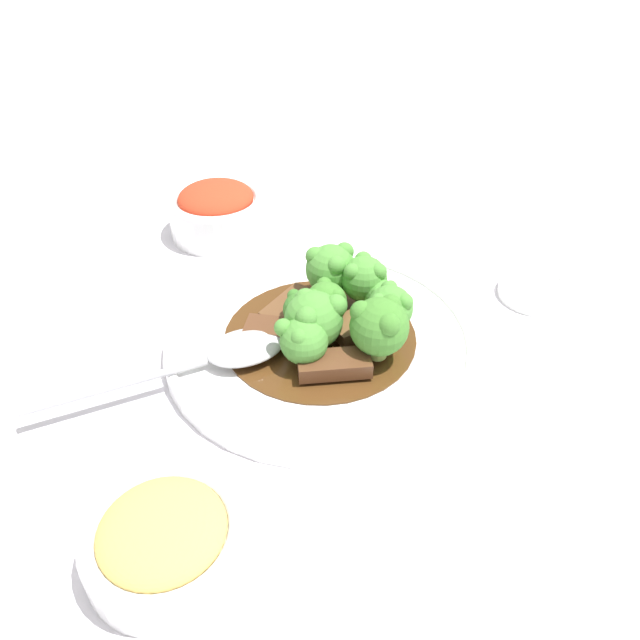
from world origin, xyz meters
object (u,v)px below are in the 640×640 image
(beef_strip_1, at_px, (355,325))
(broccoli_floret_4, at_px, (299,338))
(beef_strip_2, at_px, (291,306))
(broccoli_floret_8, at_px, (364,278))
(broccoli_floret_0, at_px, (318,319))
(broccoli_floret_3, at_px, (380,295))
(broccoli_floret_2, at_px, (390,307))
(broccoli_floret_7, at_px, (379,325))
(beef_strip_3, at_px, (334,364))
(main_plate, at_px, (320,340))
(side_bowl_kimchi, at_px, (217,210))
(side_bowl_appetizer, at_px, (165,540))
(broccoli_floret_6, at_px, (301,308))
(beef_strip_0, at_px, (273,330))
(broccoli_floret_1, at_px, (331,268))
(sauce_dish, at_px, (535,291))
(broccoli_floret_5, at_px, (325,301))
(serving_spoon, at_px, (229,352))

(beef_strip_1, relative_size, broccoli_floret_4, 1.27)
(beef_strip_2, xyz_separation_m, broccoli_floret_8, (-0.03, 0.06, 0.03))
(broccoli_floret_0, bearing_deg, broccoli_floret_3, 146.74)
(broccoli_floret_2, relative_size, broccoli_floret_7, 0.91)
(beef_strip_3, bearing_deg, main_plate, -147.76)
(side_bowl_kimchi, bearing_deg, side_bowl_appetizer, 21.76)
(broccoli_floret_6, bearing_deg, beef_strip_2, -138.70)
(beef_strip_0, height_order, broccoli_floret_0, broccoli_floret_0)
(side_bowl_appetizer, bearing_deg, broccoli_floret_8, 170.13)
(beef_strip_2, relative_size, side_bowl_kimchi, 0.59)
(broccoli_floret_0, xyz_separation_m, broccoli_floret_8, (-0.07, 0.02, 0.00))
(broccoli_floret_7, bearing_deg, broccoli_floret_1, -136.91)
(main_plate, xyz_separation_m, beef_strip_1, (-0.01, 0.03, 0.02))
(beef_strip_2, height_order, sauce_dish, beef_strip_2)
(side_bowl_kimchi, bearing_deg, broccoli_floret_2, 59.04)
(broccoli_floret_0, xyz_separation_m, broccoli_floret_2, (-0.03, 0.06, 0.00))
(broccoli_floret_2, xyz_separation_m, broccoli_floret_6, (0.01, -0.08, -0.01))
(beef_strip_1, relative_size, beef_strip_2, 0.84)
(beef_strip_1, relative_size, broccoli_floret_8, 1.06)
(broccoli_floret_7, distance_m, side_bowl_kimchi, 0.31)
(beef_strip_2, relative_size, sauce_dish, 0.88)
(broccoli_floret_7, bearing_deg, beef_strip_1, -133.21)
(broccoli_floret_6, bearing_deg, broccoli_floret_7, 79.01)
(broccoli_floret_5, bearing_deg, broccoli_floret_6, -47.87)
(broccoli_floret_3, height_order, side_bowl_kimchi, side_bowl_kimchi)
(broccoli_floret_1, bearing_deg, broccoli_floret_3, 75.50)
(side_bowl_kimchi, bearing_deg, main_plate, 48.67)
(broccoli_floret_2, distance_m, side_bowl_kimchi, 0.29)
(serving_spoon, bearing_deg, side_bowl_appetizer, 12.22)
(broccoli_floret_6, relative_size, broccoli_floret_8, 0.73)
(beef_strip_1, distance_m, serving_spoon, 0.12)
(beef_strip_3, distance_m, broccoli_floret_5, 0.07)
(broccoli_floret_7, bearing_deg, broccoli_floret_2, 176.19)
(broccoli_floret_3, bearing_deg, beef_strip_1, -25.33)
(sauce_dish, bearing_deg, broccoli_floret_7, -37.53)
(broccoli_floret_7, bearing_deg, broccoli_floret_8, -154.22)
(broccoli_floret_4, height_order, broccoli_floret_5, broccoli_floret_4)
(broccoli_floret_0, relative_size, broccoli_floret_8, 1.01)
(beef_strip_3, distance_m, broccoli_floret_1, 0.12)
(main_plate, bearing_deg, broccoli_floret_4, -6.53)
(beef_strip_3, distance_m, broccoli_floret_7, 0.05)
(broccoli_floret_8, bearing_deg, broccoli_floret_6, -39.80)
(broccoli_floret_3, relative_size, broccoli_floret_6, 0.99)
(beef_strip_2, xyz_separation_m, broccoli_floret_2, (0.01, 0.10, 0.03))
(beef_strip_0, bearing_deg, broccoli_floret_7, 92.26)
(beef_strip_0, xyz_separation_m, side_bowl_appetizer, (0.22, 0.01, -0.00))
(beef_strip_3, distance_m, sauce_dish, 0.26)
(broccoli_floret_5, xyz_separation_m, serving_spoon, (0.08, -0.06, -0.02))
(beef_strip_2, bearing_deg, broccoli_floret_3, 104.41)
(broccoli_floret_3, bearing_deg, sauce_dish, 127.29)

